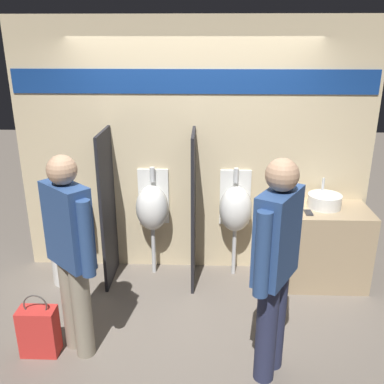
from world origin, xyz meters
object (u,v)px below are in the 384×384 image
(person_with_lanyard, at_px, (71,250))
(person_in_vest, at_px, (275,263))
(toilet, at_px, (70,250))
(cell_phone, at_px, (308,213))
(urinal_far, at_px, (235,209))
(sink_basin, at_px, (325,201))
(urinal_near_counter, at_px, (152,207))
(shopping_bag, at_px, (39,331))

(person_with_lanyard, bearing_deg, person_in_vest, -145.22)
(toilet, bearing_deg, cell_phone, -2.49)
(urinal_far, xyz_separation_m, person_with_lanyard, (-1.36, -1.29, 0.16))
(cell_phone, bearing_deg, person_in_vest, -112.67)
(sink_basin, distance_m, urinal_far, 0.92)
(urinal_far, bearing_deg, person_with_lanyard, -136.52)
(toilet, height_order, person_with_lanyard, person_with_lanyard)
(cell_phone, distance_m, person_in_vest, 1.35)
(cell_phone, height_order, person_in_vest, person_in_vest)
(cell_phone, height_order, urinal_far, urinal_far)
(urinal_near_counter, relative_size, person_with_lanyard, 0.70)
(person_in_vest, xyz_separation_m, person_with_lanyard, (-1.55, 0.20, -0.03))
(urinal_far, relative_size, toilet, 1.34)
(urinal_far, xyz_separation_m, toilet, (-1.78, -0.14, -0.46))
(person_with_lanyard, bearing_deg, toilet, -28.05)
(toilet, bearing_deg, urinal_near_counter, 9.14)
(sink_basin, relative_size, person_with_lanyard, 0.20)
(sink_basin, bearing_deg, person_with_lanyard, -151.86)
(cell_phone, height_order, toilet, toilet)
(urinal_near_counter, height_order, person_in_vest, person_in_vest)
(urinal_near_counter, bearing_deg, shopping_bag, -120.17)
(toilet, height_order, shopping_bag, toilet)
(cell_phone, bearing_deg, urinal_near_counter, 171.07)
(urinal_far, xyz_separation_m, shopping_bag, (-1.68, -1.35, -0.56))
(shopping_bag, bearing_deg, urinal_far, 38.94)
(urinal_near_counter, height_order, toilet, urinal_near_counter)
(urinal_near_counter, xyz_separation_m, person_in_vest, (1.08, -1.49, 0.19))
(person_in_vest, relative_size, person_with_lanyard, 1.03)
(sink_basin, height_order, toilet, sink_basin)
(person_in_vest, bearing_deg, urinal_near_counter, 66.62)
(urinal_far, bearing_deg, urinal_near_counter, 180.00)
(cell_phone, bearing_deg, shopping_bag, -155.17)
(sink_basin, relative_size, urinal_far, 0.29)
(sink_basin, xyz_separation_m, urinal_near_counter, (-1.79, 0.08, -0.13))
(sink_basin, distance_m, cell_phone, 0.27)
(cell_phone, height_order, urinal_near_counter, urinal_near_counter)
(person_with_lanyard, distance_m, shopping_bag, 0.79)
(cell_phone, xyz_separation_m, person_with_lanyard, (-2.07, -1.04, 0.09))
(sink_basin, distance_m, person_with_lanyard, 2.57)
(sink_basin, distance_m, urinal_near_counter, 1.80)
(urinal_near_counter, xyz_separation_m, shopping_bag, (-0.79, -1.35, -0.56))
(cell_phone, relative_size, urinal_near_counter, 0.12)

